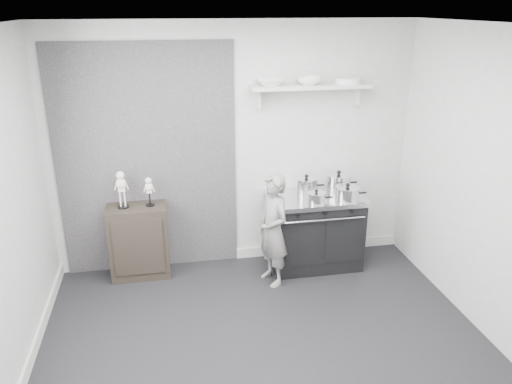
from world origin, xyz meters
TOP-DOWN VIEW (x-y plane):
  - ground at (0.00, 0.00)m, footprint 4.00×4.00m
  - room_shell at (-0.09, 0.15)m, footprint 4.02×3.62m
  - wall_shelf at (0.80, 1.68)m, footprint 1.30×0.26m
  - stove at (0.85, 1.48)m, footprint 1.05×0.66m
  - side_cabinet at (-1.10, 1.61)m, footprint 0.63×0.37m
  - child at (0.30, 1.18)m, footprint 0.42×0.52m
  - pot_back_left at (0.77, 1.60)m, footprint 0.34×0.25m
  - pot_back_right at (1.15, 1.59)m, footprint 0.36×0.27m
  - pot_front_right at (1.15, 1.31)m, footprint 0.35×0.26m
  - pot_front_center at (0.79, 1.29)m, footprint 0.29×0.20m
  - skeleton_full at (-1.23, 1.61)m, footprint 0.13×0.08m
  - skeleton_torso at (-0.95, 1.61)m, footprint 0.10×0.06m
  - bowl_large at (0.36, 1.67)m, footprint 0.28×0.28m
  - bowl_small at (0.78, 1.67)m, footprint 0.26×0.26m
  - plate_stack at (1.21, 1.67)m, footprint 0.27×0.27m

SIDE VIEW (x-z plane):
  - ground at x=0.00m, z-range 0.00..0.00m
  - side_cabinet at x=-1.10m, z-range 0.00..0.82m
  - stove at x=0.85m, z-range 0.00..0.85m
  - child at x=0.30m, z-range 0.00..1.23m
  - pot_front_center at x=0.79m, z-range 0.83..0.98m
  - pot_front_right at x=1.15m, z-range 0.82..1.01m
  - pot_back_left at x=0.77m, z-range 0.82..1.04m
  - pot_back_right at x=1.15m, z-range 0.82..1.07m
  - skeleton_torso at x=-0.95m, z-range 0.82..1.18m
  - skeleton_full at x=-1.23m, z-range 0.82..1.28m
  - room_shell at x=-0.09m, z-range 0.28..2.99m
  - wall_shelf at x=0.80m, z-range 1.89..2.13m
  - plate_stack at x=1.21m, z-range 2.04..2.10m
  - bowl_large at x=0.36m, z-range 2.04..2.11m
  - bowl_small at x=0.78m, z-range 2.04..2.12m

